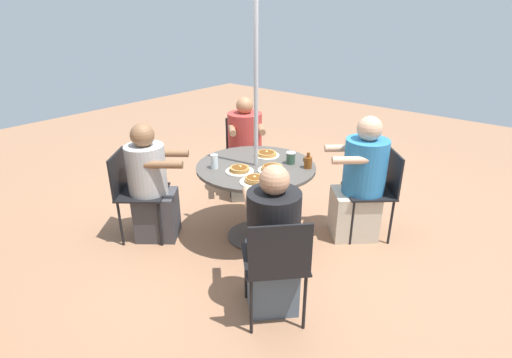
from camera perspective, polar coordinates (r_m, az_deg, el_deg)
ground_plane at (r=4.01m, az=0.00°, el=-8.12°), size 12.00×12.00×0.00m
patio_table at (r=3.73m, az=0.00°, el=-0.28°), size 1.10×1.10×0.76m
umbrella_pole at (r=3.54m, az=0.00°, el=8.07°), size 0.04×0.04×2.32m
patio_chair_north at (r=4.83m, az=-1.74°, el=4.35°), size 0.62×0.62×0.87m
diner_north at (r=4.67m, az=-1.53°, el=3.80°), size 0.61×0.60×1.17m
patio_chair_east at (r=3.96m, az=-17.07°, el=-1.25°), size 0.61×0.61×0.87m
diner_east at (r=3.90m, az=-14.70°, el=-1.20°), size 0.62×0.59×1.15m
patio_chair_south at (r=2.77m, az=2.94°, el=-11.61°), size 0.62×0.62×0.87m
diner_south at (r=2.90m, az=2.37°, el=-9.57°), size 0.60×0.59×1.16m
patio_chair_west at (r=3.98m, az=16.96°, el=-1.09°), size 0.62×0.62×0.87m
diner_west at (r=3.92m, az=14.65°, el=-0.78°), size 0.63×0.63×1.21m
pancake_plate_a at (r=3.90m, az=1.50°, el=3.58°), size 0.25×0.25×0.05m
pancake_plate_b at (r=3.52m, az=-2.36°, el=1.32°), size 0.25×0.25×0.06m
pancake_plate_c at (r=3.30m, az=-0.17°, el=-0.17°), size 0.25×0.25×0.06m
pancake_plate_d at (r=3.53m, az=2.29°, el=1.48°), size 0.25×0.25×0.06m
syrup_bottle at (r=3.62m, az=7.43°, el=2.42°), size 0.09×0.07×0.15m
coffee_cup at (r=3.70m, az=4.98°, el=3.02°), size 0.08×0.08×0.11m
drinking_glass_a at (r=3.60m, az=-5.98°, el=2.50°), size 0.07×0.07×0.13m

